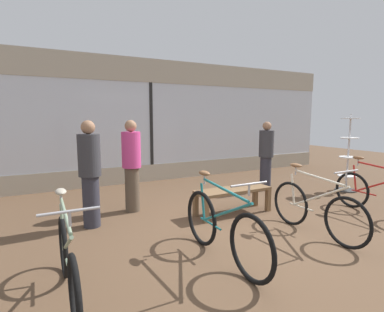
{
  "coord_description": "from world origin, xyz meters",
  "views": [
    {
      "loc": [
        -2.74,
        -3.35,
        1.74
      ],
      "look_at": [
        0.0,
        1.84,
        0.95
      ],
      "focal_mm": 28.0,
      "sensor_mm": 36.0,
      "label": 1
    }
  ],
  "objects": [
    {
      "name": "bicycle_left",
      "position": [
        -0.81,
        -0.48,
        0.4
      ],
      "size": [
        0.46,
        1.8,
        1.05
      ],
      "color": "black",
      "rests_on": "ground_plane"
    },
    {
      "name": "bicycle_far_right",
      "position": [
        2.55,
        -0.36,
        0.38
      ],
      "size": [
        0.46,
        1.7,
        1.02
      ],
      "color": "black",
      "rests_on": "ground_plane"
    },
    {
      "name": "bicycle_right",
      "position": [
        0.82,
        -0.46,
        0.39
      ],
      "size": [
        0.46,
        1.68,
        1.03
      ],
      "color": "black",
      "rests_on": "ground_plane"
    },
    {
      "name": "customer_by_window",
      "position": [
        2.05,
        1.99,
        0.84
      ],
      "size": [
        0.41,
        0.41,
        1.61
      ],
      "color": "#2D2D38",
      "rests_on": "ground_plane"
    },
    {
      "name": "bicycle_far_left",
      "position": [
        -2.54,
        -0.46,
        0.37
      ],
      "size": [
        0.46,
        1.67,
        1.01
      ],
      "color": "black",
      "rests_on": "ground_plane"
    },
    {
      "name": "display_bench",
      "position": [
        0.32,
        0.89,
        0.37
      ],
      "size": [
        1.4,
        0.44,
        0.46
      ],
      "color": "brown",
      "rests_on": "ground_plane"
    },
    {
      "name": "shop_back_wall",
      "position": [
        0.0,
        4.17,
        1.64
      ],
      "size": [
        12.0,
        0.08,
        3.2
      ],
      "color": "#B2A893",
      "rests_on": "ground_plane"
    },
    {
      "name": "accessory_rack",
      "position": [
        3.66,
        1.02,
        0.73
      ],
      "size": [
        0.48,
        0.48,
        1.78
      ],
      "color": "#333333",
      "rests_on": "ground_plane"
    },
    {
      "name": "customer_near_rack",
      "position": [
        -1.22,
        1.88,
        0.87
      ],
      "size": [
        0.48,
        0.48,
        1.67
      ],
      "color": "brown",
      "rests_on": "ground_plane"
    },
    {
      "name": "ground_plane",
      "position": [
        0.0,
        0.0,
        0.0
      ],
      "size": [
        24.0,
        24.0,
        0.0
      ],
      "primitive_type": "plane",
      "color": "brown"
    },
    {
      "name": "customer_mid_floor",
      "position": [
        -2.02,
        1.41,
        0.88
      ],
      "size": [
        0.46,
        0.46,
        1.67
      ],
      "color": "#2D2D38",
      "rests_on": "ground_plane"
    }
  ]
}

